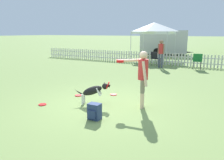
{
  "coord_description": "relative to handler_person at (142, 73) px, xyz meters",
  "views": [
    {
      "loc": [
        3.06,
        -5.35,
        2.12
      ],
      "look_at": [
        0.19,
        0.06,
        0.77
      ],
      "focal_mm": 35.0,
      "sensor_mm": 36.0,
      "label": 1
    }
  ],
  "objects": [
    {
      "name": "frisbee_near_handler",
      "position": [
        -1.27,
        0.74,
        -1.0
      ],
      "size": [
        0.23,
        0.23,
        0.02
      ],
      "color": "red",
      "rests_on": "ground_plane"
    },
    {
      "name": "backpack_on_grass",
      "position": [
        -0.69,
        -1.38,
        -0.81
      ],
      "size": [
        0.3,
        0.26,
        0.41
      ],
      "color": "navy",
      "rests_on": "ground_plane"
    },
    {
      "name": "frisbee_midfield",
      "position": [
        -2.65,
        -1.19,
        -1.0
      ],
      "size": [
        0.23,
        0.23,
        0.02
      ],
      "color": "red",
      "rests_on": "ground_plane"
    },
    {
      "name": "ground_plane",
      "position": [
        -0.98,
        -0.32,
        -1.01
      ],
      "size": [
        240.0,
        240.0,
        0.0
      ],
      "primitive_type": "plane",
      "color": "olive"
    },
    {
      "name": "folding_chair_blue_left",
      "position": [
        -2.03,
        7.98,
        -0.47
      ],
      "size": [
        0.61,
        0.63,
        0.9
      ],
      "rotation": [
        0.0,
        0.0,
        2.82
      ],
      "color": "#333338",
      "rests_on": "ground_plane"
    },
    {
      "name": "picket_fence",
      "position": [
        -0.98,
        8.67,
        -0.61
      ],
      "size": [
        21.2,
        0.04,
        0.79
      ],
      "color": "silver",
      "rests_on": "ground_plane"
    },
    {
      "name": "frisbee_near_dog",
      "position": [
        -2.28,
        0.08,
        -1.0
      ],
      "size": [
        0.23,
        0.23,
        0.02
      ],
      "color": "red",
      "rests_on": "ground_plane"
    },
    {
      "name": "equipment_trailer",
      "position": [
        -3.55,
        15.34,
        0.2
      ],
      "size": [
        5.16,
        3.36,
        2.28
      ],
      "rotation": [
        0.0,
        0.0,
        0.29
      ],
      "color": "#B7B7B7",
      "rests_on": "ground_plane"
    },
    {
      "name": "canopy_tent_main",
      "position": [
        -3.08,
        10.93,
        1.39
      ],
      "size": [
        2.74,
        2.74,
        2.84
      ],
      "color": "silver",
      "rests_on": "ground_plane"
    },
    {
      "name": "handler_person",
      "position": [
        0.0,
        0.0,
        0.0
      ],
      "size": [
        1.05,
        0.44,
        1.61
      ],
      "rotation": [
        0.0,
        0.0,
        -4.41
      ],
      "color": "beige",
      "rests_on": "ground_plane"
    },
    {
      "name": "folding_chair_center",
      "position": [
        0.56,
        7.67,
        -0.45
      ],
      "size": [
        0.57,
        0.59,
        0.93
      ],
      "rotation": [
        0.0,
        0.0,
        3.29
      ],
      "color": "#333338",
      "rests_on": "ground_plane"
    },
    {
      "name": "leaping_dog",
      "position": [
        -1.31,
        -0.42,
        -0.57
      ],
      "size": [
        1.1,
        0.49,
        0.71
      ],
      "rotation": [
        0.0,
        0.0,
        -1.26
      ],
      "color": "black",
      "rests_on": "ground_plane"
    },
    {
      "name": "spectator_standing",
      "position": [
        -1.48,
        7.29,
        0.01
      ],
      "size": [
        0.41,
        0.27,
        1.67
      ],
      "rotation": [
        0.0,
        0.0,
        2.99
      ],
      "color": "#474C5B",
      "rests_on": "ground_plane"
    }
  ]
}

